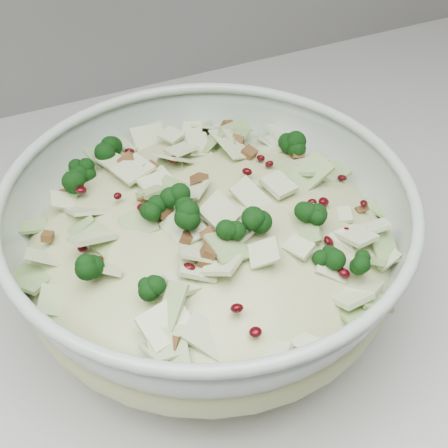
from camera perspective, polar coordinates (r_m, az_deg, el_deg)
name	(u,v)px	position (r m, az deg, el deg)	size (l,w,h in m)	color
mixing_bowl	(209,249)	(0.50, -1.41, -2.30)	(0.39, 0.39, 0.13)	#ACBDB1
salad	(208,230)	(0.49, -1.46, -0.59)	(0.31, 0.31, 0.13)	#C0CA8A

